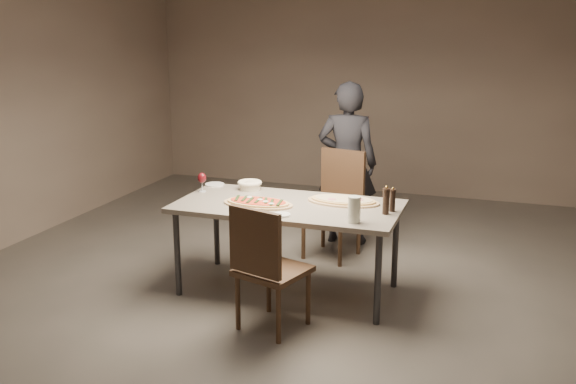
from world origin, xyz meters
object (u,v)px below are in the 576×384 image
(zucchini_pizza, at_px, (258,203))
(pepper_mill_left, at_px, (392,200))
(chair_far, at_px, (337,197))
(diner, at_px, (347,163))
(chair_near, at_px, (265,262))
(dining_table, at_px, (288,211))
(ham_pizza, at_px, (343,201))
(carafe, at_px, (354,209))
(bread_basket, at_px, (250,184))

(zucchini_pizza, height_order, pepper_mill_left, pepper_mill_left)
(chair_far, height_order, diner, diner)
(chair_near, bearing_deg, dining_table, 113.57)
(dining_table, distance_m, chair_near, 0.76)
(dining_table, relative_size, ham_pizza, 3.03)
(dining_table, height_order, carafe, carafe)
(ham_pizza, relative_size, bread_basket, 2.80)
(chair_near, distance_m, chair_far, 1.74)
(zucchini_pizza, relative_size, bread_basket, 2.73)
(ham_pizza, xyz_separation_m, bread_basket, (-0.88, 0.15, 0.03))
(diner, bearing_deg, carafe, 99.33)
(ham_pizza, bearing_deg, diner, 95.88)
(carafe, bearing_deg, bread_basket, 149.24)
(ham_pizza, relative_size, chair_near, 0.63)
(bread_basket, relative_size, carafe, 1.09)
(carafe, xyz_separation_m, diner, (-0.47, 1.69, -0.03))
(zucchini_pizza, height_order, bread_basket, bread_basket)
(dining_table, distance_m, diner, 1.40)
(pepper_mill_left, relative_size, carafe, 0.99)
(carafe, bearing_deg, zucchini_pizza, 165.91)
(bread_basket, relative_size, chair_near, 0.22)
(carafe, xyz_separation_m, chair_far, (-0.47, 1.31, -0.29))
(bread_basket, bearing_deg, chair_near, -62.70)
(ham_pizza, xyz_separation_m, carafe, (0.21, -0.50, 0.08))
(zucchini_pizza, relative_size, carafe, 2.97)
(dining_table, distance_m, bread_basket, 0.59)
(bread_basket, xyz_separation_m, pepper_mill_left, (1.30, -0.27, 0.05))
(zucchini_pizza, bearing_deg, diner, 75.29)
(chair_near, bearing_deg, carafe, 56.26)
(chair_far, bearing_deg, bread_basket, 59.61)
(dining_table, bearing_deg, pepper_mill_left, 4.45)
(carafe, height_order, chair_far, chair_far)
(ham_pizza, distance_m, bread_basket, 0.90)
(diner, bearing_deg, ham_pizza, 96.30)
(zucchini_pizza, relative_size, diner, 0.36)
(pepper_mill_left, bearing_deg, carafe, -119.87)
(dining_table, bearing_deg, zucchini_pizza, -155.91)
(ham_pizza, xyz_separation_m, chair_far, (-0.27, 0.81, -0.20))
(zucchini_pizza, xyz_separation_m, diner, (0.37, 1.48, 0.05))
(zucchini_pizza, xyz_separation_m, pepper_mill_left, (1.05, 0.16, 0.07))
(ham_pizza, bearing_deg, dining_table, -161.72)
(zucchini_pizza, height_order, ham_pizza, zucchini_pizza)
(carafe, relative_size, diner, 0.12)
(dining_table, xyz_separation_m, ham_pizza, (0.41, 0.19, 0.07))
(carafe, relative_size, chair_far, 0.19)
(diner, bearing_deg, bread_basket, 53.23)
(chair_far, distance_m, diner, 0.46)
(bread_basket, relative_size, chair_far, 0.21)
(bread_basket, bearing_deg, pepper_mill_left, -11.91)
(dining_table, xyz_separation_m, diner, (0.15, 1.38, 0.12))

